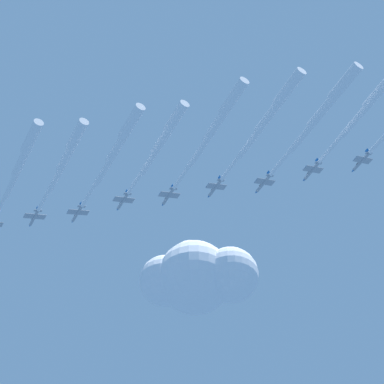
% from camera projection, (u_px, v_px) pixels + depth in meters
% --- Properties ---
extents(jet_lead, '(38.38, 49.02, 4.57)m').
position_uv_depth(jet_lead, '(21.00, 161.00, 212.13)').
color(jet_lead, '#9EA3AD').
extents(jet_port_inner, '(35.87, 45.72, 4.56)m').
position_uv_depth(jet_port_inner, '(66.00, 158.00, 211.39)').
color(jet_port_inner, '#9EA3AD').
extents(jet_starboard_inner, '(38.58, 48.54, 4.61)m').
position_uv_depth(jet_starboard_inner, '(117.00, 147.00, 206.22)').
color(jet_starboard_inner, '#9EA3AD').
extents(jet_port_mid, '(35.12, 44.69, 4.56)m').
position_uv_depth(jet_port_mid, '(162.00, 140.00, 207.68)').
color(jet_port_mid, '#9EA3AD').
extents(jet_starboard_mid, '(37.69, 50.08, 4.53)m').
position_uv_depth(jet_starboard_mid, '(216.00, 125.00, 201.61)').
color(jet_starboard_mid, '#9EA3AD').
extents(jet_port_outer, '(38.29, 49.51, 4.60)m').
position_uv_depth(jet_port_outer, '(269.00, 115.00, 199.61)').
color(jet_port_outer, '#9EA3AD').
extents(jet_starboard_outer, '(37.87, 48.66, 4.54)m').
position_uv_depth(jet_starboard_outer, '(323.00, 110.00, 196.04)').
color(jet_starboard_outer, '#9EA3AD').
extents(jet_trail_port, '(39.73, 52.59, 4.52)m').
position_uv_depth(jet_trail_port, '(380.00, 89.00, 193.64)').
color(jet_trail_port, '#9EA3AD').
extents(cloud_puff, '(56.89, 42.56, 36.95)m').
position_uv_depth(cloud_puff, '(196.00, 278.00, 286.16)').
color(cloud_puff, white).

